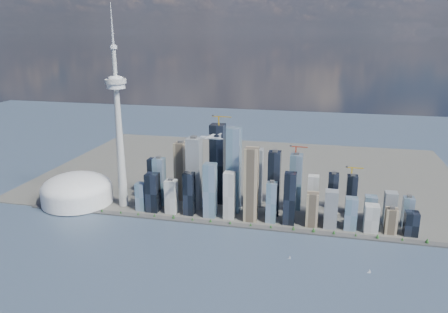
% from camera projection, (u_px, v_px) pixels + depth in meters
% --- Properties ---
extents(ground, '(4000.00, 4000.00, 0.00)m').
position_uv_depth(ground, '(193.00, 275.00, 896.29)').
color(ground, '#314057').
rests_on(ground, ground).
extents(seawall, '(1100.00, 22.00, 4.00)m').
position_uv_depth(seawall, '(221.00, 224.00, 1130.11)').
color(seawall, '#383838').
rests_on(seawall, ground).
extents(land, '(1400.00, 900.00, 3.00)m').
position_uv_depth(land, '(250.00, 172.00, 1552.10)').
color(land, '#4C4C47').
rests_on(land, ground).
extents(shoreline_trees, '(960.53, 7.20, 8.80)m').
position_uv_depth(shoreline_trees, '(221.00, 221.00, 1128.25)').
color(shoreline_trees, '#3F2D1E').
rests_on(shoreline_trees, seawall).
extents(skyscraper_cluster, '(736.00, 142.00, 256.48)m').
position_uv_depth(skyscraper_cluster, '(250.00, 186.00, 1177.44)').
color(skyscraper_cluster, black).
rests_on(skyscraper_cluster, land).
extents(needle_tower, '(56.00, 56.00, 550.50)m').
position_uv_depth(needle_tower, '(119.00, 125.00, 1186.57)').
color(needle_tower, '#AFAFAA').
rests_on(needle_tower, land).
extents(dome_stadium, '(200.00, 200.00, 86.00)m').
position_uv_depth(dome_stadium, '(77.00, 190.00, 1261.07)').
color(dome_stadium, silver).
rests_on(dome_stadium, land).
extents(airplane, '(59.67, 52.93, 14.55)m').
position_uv_depth(airplane, '(211.00, 138.00, 1018.89)').
color(airplane, silver).
rests_on(airplane, ground).
extents(sailboat_west, '(6.15, 2.62, 8.50)m').
position_uv_depth(sailboat_west, '(290.00, 258.00, 958.63)').
color(sailboat_west, silver).
rests_on(sailboat_west, ground).
extents(sailboat_east, '(7.38, 2.25, 10.24)m').
position_uv_depth(sailboat_east, '(369.00, 272.00, 901.90)').
color(sailboat_east, silver).
rests_on(sailboat_east, ground).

